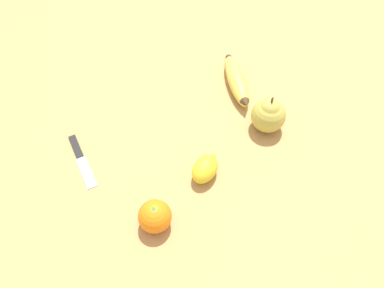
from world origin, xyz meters
TOP-DOWN VIEW (x-y plane):
  - ground_plane at (0.00, 0.00)m, footprint 3.00×3.00m
  - banana at (0.01, -0.19)m, footprint 0.16×0.16m
  - orange at (-0.06, 0.23)m, footprint 0.07×0.07m
  - pear at (-0.12, -0.12)m, footprint 0.08×0.08m
  - lemon at (-0.07, 0.08)m, footprint 0.06×0.08m
  - paring_knife at (0.18, 0.21)m, footprint 0.15×0.09m

SIDE VIEW (x-z plane):
  - ground_plane at x=0.00m, z-range 0.00..0.00m
  - paring_knife at x=0.18m, z-range 0.00..0.01m
  - banana at x=0.01m, z-range 0.00..0.04m
  - lemon at x=-0.07m, z-range 0.00..0.05m
  - orange at x=-0.06m, z-range 0.00..0.07m
  - pear at x=-0.12m, z-range -0.01..0.10m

